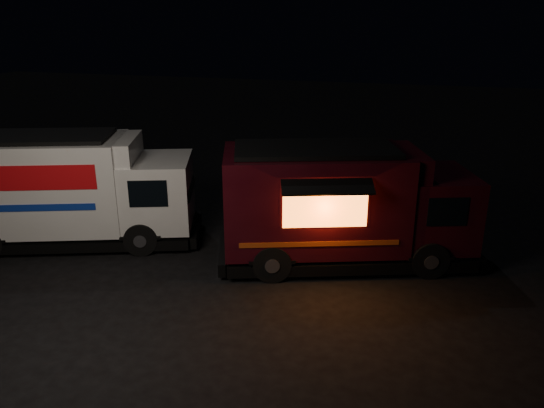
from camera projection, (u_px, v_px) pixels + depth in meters
The scene contains 3 objects.
ground at pixel (224, 282), 12.57m from camera, with size 80.00×80.00×0.00m, color black.
white_truck at pixel (73, 189), 14.34m from camera, with size 6.68×2.28×3.03m, color white, non-canonical shape.
red_truck at pixel (348, 205), 13.21m from camera, with size 6.45×2.37×3.00m, color black, non-canonical shape.
Camera 1 is at (4.17, -10.47, 5.98)m, focal length 35.00 mm.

